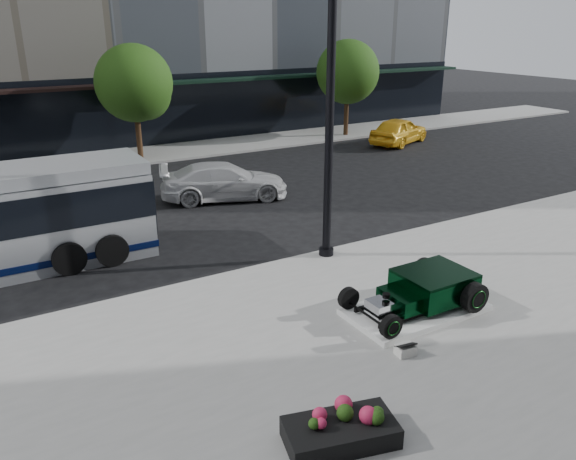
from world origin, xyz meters
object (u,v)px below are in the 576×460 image
flower_planter (340,431)px  white_sedan (224,181)px  lamppost (329,132)px  hot_rod (427,288)px  yellow_taxi (399,131)px

flower_planter → white_sedan: size_ratio=0.40×
lamppost → hot_rod: bearing=-87.6°
white_sedan → yellow_taxi: bearing=-52.4°
lamppost → white_sedan: (-0.13, 7.16, -3.12)m
white_sedan → yellow_taxi: size_ratio=1.11×
white_sedan → flower_planter: bearing=-179.0°
lamppost → flower_planter: 8.85m
lamppost → white_sedan: bearing=91.1°
yellow_taxi → lamppost: bearing=109.9°
hot_rod → lamppost: (-0.17, 4.11, 3.16)m
lamppost → yellow_taxi: 18.09m
hot_rod → flower_planter: 5.30m
flower_planter → white_sedan: (4.22, 14.02, 0.39)m
white_sedan → yellow_taxi: yellow_taxi is taller
flower_planter → white_sedan: white_sedan is taller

